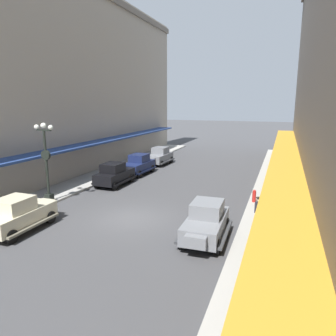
{
  "coord_description": "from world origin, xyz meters",
  "views": [
    {
      "loc": [
        7.89,
        -15.38,
        6.57
      ],
      "look_at": [
        0.0,
        6.0,
        1.8
      ],
      "focal_mm": 33.59,
      "sensor_mm": 36.0,
      "label": 1
    }
  ],
  "objects_px": {
    "parked_car_3": "(138,164)",
    "parked_car_2": "(18,213)",
    "parked_car_1": "(206,221)",
    "pedestrian_1": "(273,204)",
    "parked_car_0": "(114,174)",
    "pedestrian_0": "(258,212)",
    "lamp_post_with_clock": "(46,159)",
    "fire_hydrant": "(254,196)",
    "parked_car_4": "(160,156)"
  },
  "relations": [
    {
      "from": "parked_car_3",
      "to": "parked_car_2",
      "type": "bearing_deg",
      "value": -90.24
    },
    {
      "from": "parked_car_1",
      "to": "pedestrian_1",
      "type": "height_order",
      "value": "parked_car_1"
    },
    {
      "from": "parked_car_0",
      "to": "pedestrian_1",
      "type": "bearing_deg",
      "value": -17.68
    },
    {
      "from": "parked_car_0",
      "to": "pedestrian_0",
      "type": "height_order",
      "value": "parked_car_0"
    },
    {
      "from": "parked_car_0",
      "to": "lamp_post_with_clock",
      "type": "height_order",
      "value": "lamp_post_with_clock"
    },
    {
      "from": "parked_car_0",
      "to": "parked_car_2",
      "type": "xyz_separation_m",
      "value": [
        -0.02,
        -9.85,
        0.0
      ]
    },
    {
      "from": "parked_car_1",
      "to": "parked_car_3",
      "type": "xyz_separation_m",
      "value": [
        -9.28,
        11.79,
        0.0
      ]
    },
    {
      "from": "parked_car_1",
      "to": "fire_hydrant",
      "type": "distance_m",
      "value": 6.63
    },
    {
      "from": "parked_car_0",
      "to": "parked_car_3",
      "type": "bearing_deg",
      "value": 89.43
    },
    {
      "from": "parked_car_3",
      "to": "fire_hydrant",
      "type": "height_order",
      "value": "parked_car_3"
    },
    {
      "from": "parked_car_4",
      "to": "lamp_post_with_clock",
      "type": "xyz_separation_m",
      "value": [
        -1.88,
        -15.04,
        2.04
      ]
    },
    {
      "from": "pedestrian_0",
      "to": "pedestrian_1",
      "type": "relative_size",
      "value": 1.0
    },
    {
      "from": "lamp_post_with_clock",
      "to": "pedestrian_0",
      "type": "distance_m",
      "value": 13.47
    },
    {
      "from": "parked_car_0",
      "to": "parked_car_3",
      "type": "height_order",
      "value": "same"
    },
    {
      "from": "parked_car_2",
      "to": "parked_car_4",
      "type": "relative_size",
      "value": 0.99
    },
    {
      "from": "parked_car_2",
      "to": "parked_car_4",
      "type": "distance_m",
      "value": 19.26
    },
    {
      "from": "parked_car_1",
      "to": "parked_car_3",
      "type": "bearing_deg",
      "value": 128.21
    },
    {
      "from": "pedestrian_1",
      "to": "fire_hydrant",
      "type": "bearing_deg",
      "value": 113.62
    },
    {
      "from": "parked_car_4",
      "to": "fire_hydrant",
      "type": "height_order",
      "value": "parked_car_4"
    },
    {
      "from": "lamp_post_with_clock",
      "to": "fire_hydrant",
      "type": "relative_size",
      "value": 6.29
    },
    {
      "from": "parked_car_0",
      "to": "parked_car_4",
      "type": "xyz_separation_m",
      "value": [
        0.16,
        9.41,
        0.0
      ]
    },
    {
      "from": "parked_car_3",
      "to": "parked_car_0",
      "type": "bearing_deg",
      "value": -90.57
    },
    {
      "from": "parked_car_1",
      "to": "parked_car_2",
      "type": "distance_m",
      "value": 9.64
    },
    {
      "from": "parked_car_3",
      "to": "lamp_post_with_clock",
      "type": "distance_m",
      "value": 10.3
    },
    {
      "from": "parked_car_0",
      "to": "parked_car_1",
      "type": "bearing_deg",
      "value": -38.73
    },
    {
      "from": "pedestrian_1",
      "to": "parked_car_0",
      "type": "bearing_deg",
      "value": 162.32
    },
    {
      "from": "fire_hydrant",
      "to": "pedestrian_0",
      "type": "distance_m",
      "value": 4.57
    },
    {
      "from": "parked_car_0",
      "to": "parked_car_2",
      "type": "height_order",
      "value": "same"
    },
    {
      "from": "parked_car_3",
      "to": "pedestrian_0",
      "type": "distance_m",
      "value": 15.23
    },
    {
      "from": "pedestrian_1",
      "to": "parked_car_1",
      "type": "bearing_deg",
      "value": -129.53
    },
    {
      "from": "lamp_post_with_clock",
      "to": "parked_car_1",
      "type": "bearing_deg",
      "value": -9.51
    },
    {
      "from": "parked_car_1",
      "to": "parked_car_4",
      "type": "bearing_deg",
      "value": 118.49
    },
    {
      "from": "parked_car_1",
      "to": "lamp_post_with_clock",
      "type": "relative_size",
      "value": 0.83
    },
    {
      "from": "parked_car_2",
      "to": "fire_hydrant",
      "type": "bearing_deg",
      "value": 38.42
    },
    {
      "from": "parked_car_4",
      "to": "parked_car_3",
      "type": "bearing_deg",
      "value": -91.34
    },
    {
      "from": "parked_car_1",
      "to": "parked_car_3",
      "type": "relative_size",
      "value": 1.0
    },
    {
      "from": "lamp_post_with_clock",
      "to": "parked_car_4",
      "type": "bearing_deg",
      "value": 82.89
    },
    {
      "from": "lamp_post_with_clock",
      "to": "fire_hydrant",
      "type": "distance_m",
      "value": 13.75
    },
    {
      "from": "parked_car_1",
      "to": "fire_hydrant",
      "type": "relative_size",
      "value": 5.24
    },
    {
      "from": "parked_car_2",
      "to": "fire_hydrant",
      "type": "distance_m",
      "value": 14.11
    },
    {
      "from": "parked_car_0",
      "to": "parked_car_3",
      "type": "relative_size",
      "value": 0.99
    },
    {
      "from": "parked_car_2",
      "to": "parked_car_0",
      "type": "bearing_deg",
      "value": 89.9
    },
    {
      "from": "parked_car_3",
      "to": "pedestrian_1",
      "type": "height_order",
      "value": "parked_car_3"
    },
    {
      "from": "pedestrian_0",
      "to": "fire_hydrant",
      "type": "bearing_deg",
      "value": 97.29
    },
    {
      "from": "pedestrian_0",
      "to": "parked_car_4",
      "type": "bearing_deg",
      "value": 127.35
    },
    {
      "from": "parked_car_1",
      "to": "parked_car_2",
      "type": "bearing_deg",
      "value": -165.77
    },
    {
      "from": "parked_car_2",
      "to": "fire_hydrant",
      "type": "xyz_separation_m",
      "value": [
        11.05,
        8.77,
        -0.38
      ]
    },
    {
      "from": "parked_car_1",
      "to": "parked_car_2",
      "type": "relative_size",
      "value": 1.0
    },
    {
      "from": "lamp_post_with_clock",
      "to": "pedestrian_1",
      "type": "xyz_separation_m",
      "value": [
        13.99,
        1.72,
        -1.97
      ]
    },
    {
      "from": "parked_car_2",
      "to": "parked_car_3",
      "type": "relative_size",
      "value": 0.99
    }
  ]
}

